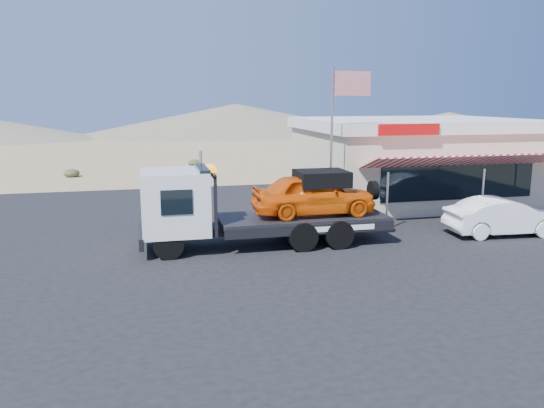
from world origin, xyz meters
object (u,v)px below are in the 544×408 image
at_px(white_sedan, 503,217).
at_px(flagpole, 338,128).
at_px(tow_truck, 259,203).
at_px(jerky_store, 413,159).

distance_m(white_sedan, flagpole, 6.79).
bearing_deg(white_sedan, tow_truck, 89.51).
relative_size(white_sedan, flagpole, 0.68).
distance_m(jerky_store, flagpole, 7.36).
relative_size(jerky_store, flagpole, 1.73).
height_order(jerky_store, flagpole, flagpole).
xyz_separation_m(tow_truck, white_sedan, (8.86, -0.69, -0.77)).
height_order(tow_truck, jerky_store, jerky_store).
relative_size(white_sedan, jerky_store, 0.39).
distance_m(tow_truck, jerky_store, 11.17).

